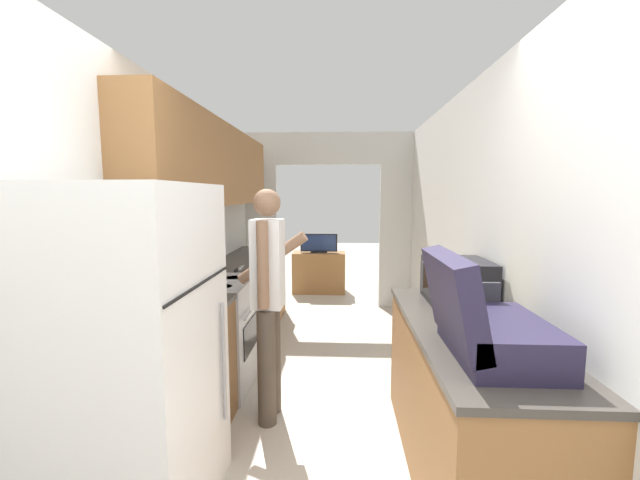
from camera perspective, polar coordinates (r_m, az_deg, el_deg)
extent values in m
cube|color=silver|center=(3.13, -23.65, -0.90)|extent=(0.06, 6.86, 2.50)
cube|color=brown|center=(4.00, -14.92, 10.46)|extent=(0.32, 3.16, 0.77)
cube|color=silver|center=(2.99, 23.41, -1.22)|extent=(0.06, 6.86, 2.50)
cube|color=silver|center=(5.81, -9.45, 0.57)|extent=(0.65, 0.06, 2.05)
cube|color=silver|center=(5.74, 11.88, 0.45)|extent=(0.65, 0.06, 2.05)
cube|color=silver|center=(5.68, 1.19, 13.16)|extent=(2.79, 0.06, 0.45)
cube|color=brown|center=(2.98, -19.34, -17.42)|extent=(0.60, 0.57, 0.87)
cube|color=#3D3833|center=(2.82, -19.75, -9.03)|extent=(0.62, 0.58, 0.03)
cube|color=brown|center=(4.75, -10.28, -8.05)|extent=(0.60, 1.83, 0.87)
cube|color=#3D3833|center=(4.66, -10.38, -2.64)|extent=(0.62, 1.84, 0.03)
cube|color=brown|center=(2.57, 20.18, -21.49)|extent=(0.60, 1.72, 0.87)
cube|color=#3D3833|center=(2.40, 20.62, -11.88)|extent=(0.62, 1.75, 0.03)
cube|color=white|center=(2.20, -25.72, -15.05)|extent=(0.71, 0.83, 1.68)
cube|color=black|center=(1.95, -16.88, -6.06)|extent=(0.01, 0.80, 0.01)
cylinder|color=#99999E|center=(2.34, -13.80, -16.80)|extent=(0.02, 0.02, 0.67)
cube|color=#B7B7BC|center=(3.55, -15.03, -12.99)|extent=(0.62, 0.76, 0.90)
cube|color=black|center=(3.47, -9.95, -13.33)|extent=(0.01, 0.52, 0.27)
cylinder|color=#B7B7BC|center=(3.39, -9.70, -9.76)|extent=(0.02, 0.61, 0.02)
cube|color=#B7B7BC|center=(3.51, -19.81, -4.52)|extent=(0.04, 0.76, 0.14)
cylinder|color=#232328|center=(3.23, -14.09, -6.59)|extent=(0.16, 0.16, 0.01)
cylinder|color=#232328|center=(3.55, -12.50, -5.38)|extent=(0.16, 0.16, 0.01)
cylinder|color=#232328|center=(3.31, -18.22, -6.41)|extent=(0.16, 0.16, 0.01)
cylinder|color=#232328|center=(3.62, -16.30, -5.25)|extent=(0.16, 0.16, 0.01)
cylinder|color=#4C4238|center=(2.93, -7.77, -17.93)|extent=(0.14, 0.14, 0.83)
cylinder|color=#4C4238|center=(3.08, -7.00, -16.64)|extent=(0.14, 0.14, 0.83)
cube|color=white|center=(2.79, -7.60, -3.43)|extent=(0.22, 0.22, 0.63)
cylinder|color=#8C664C|center=(2.65, -8.33, -3.63)|extent=(0.08, 0.08, 0.59)
cylinder|color=#8C664C|center=(2.92, -6.94, -2.63)|extent=(0.54, 0.11, 0.41)
sphere|color=#8C664C|center=(2.75, -7.73, 5.40)|extent=(0.19, 0.19, 0.19)
cube|color=#231E38|center=(1.98, 24.58, -12.85)|extent=(0.40, 0.59, 0.17)
cube|color=#231E38|center=(1.86, 18.79, -8.05)|extent=(0.17, 0.59, 0.41)
cube|color=#2D2D33|center=(2.22, 21.82, -6.99)|extent=(0.24, 0.02, 0.10)
cube|color=black|center=(2.82, 19.35, -5.64)|extent=(0.40, 0.47, 0.29)
cube|color=black|center=(2.73, 15.50, -5.92)|extent=(0.01, 0.28, 0.20)
cube|color=#38383D|center=(2.92, 14.63, -5.06)|extent=(0.01, 0.09, 0.21)
cube|color=#2D4C99|center=(2.44, 20.87, -10.74)|extent=(0.22, 0.27, 0.03)
cube|color=#33894C|center=(2.45, 21.32, -10.02)|extent=(0.19, 0.26, 0.02)
cube|color=#C67028|center=(2.45, 21.34, -9.46)|extent=(0.21, 0.28, 0.02)
cube|color=gold|center=(2.43, 20.87, -8.93)|extent=(0.23, 0.29, 0.03)
cube|color=brown|center=(6.57, -0.14, -4.70)|extent=(0.87, 0.42, 0.67)
cube|color=black|center=(6.48, -0.16, -1.76)|extent=(0.27, 0.16, 0.02)
cube|color=black|center=(6.45, -0.16, -0.38)|extent=(0.61, 0.04, 0.29)
cube|color=navy|center=(6.43, -0.18, -0.41)|extent=(0.56, 0.01, 0.26)
cube|color=#B7B7BC|center=(3.98, -11.47, -3.97)|extent=(0.06, 0.23, 0.00)
cube|color=black|center=(3.82, -12.11, -4.32)|extent=(0.03, 0.11, 0.02)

